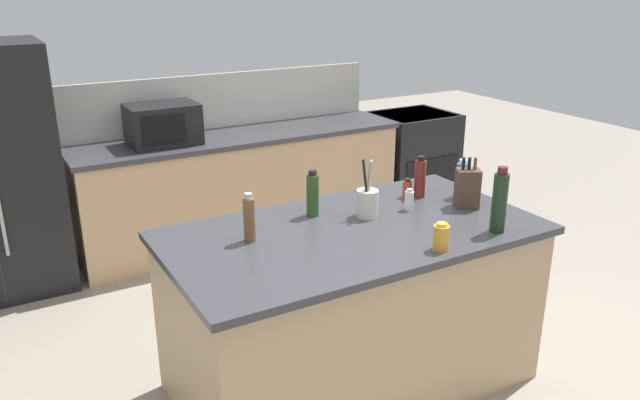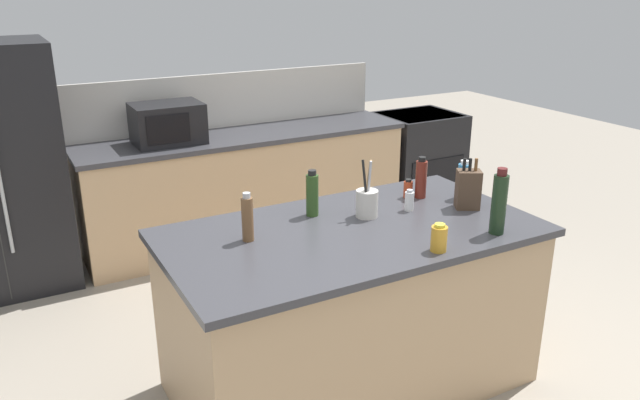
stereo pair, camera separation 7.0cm
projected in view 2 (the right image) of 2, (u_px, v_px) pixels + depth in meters
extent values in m
plane|color=gray|center=(349.00, 382.00, 3.55)|extent=(14.00, 14.00, 0.00)
cube|color=tan|center=(247.00, 189.00, 5.35)|extent=(2.74, 0.62, 0.90)
cube|color=#38383D|center=(245.00, 136.00, 5.19)|extent=(2.78, 0.66, 0.04)
cube|color=beige|center=(230.00, 100.00, 5.36)|extent=(2.74, 0.03, 0.46)
cube|color=tan|center=(351.00, 312.00, 3.39)|extent=(1.89, 0.99, 0.90)
cube|color=#38383D|center=(352.00, 233.00, 3.24)|extent=(1.95, 1.05, 0.04)
cylinder|color=#ADB2B7|center=(1.00, 185.00, 4.09)|extent=(0.02, 0.02, 0.97)
cube|color=black|center=(417.00, 160.00, 6.16)|extent=(0.76, 0.64, 0.92)
cube|color=black|center=(437.00, 180.00, 5.93)|extent=(0.61, 0.01, 0.41)
cube|color=black|center=(420.00, 115.00, 6.01)|extent=(0.68, 0.58, 0.02)
cube|color=black|center=(168.00, 123.00, 4.84)|extent=(0.53, 0.38, 0.31)
cube|color=black|center=(168.00, 129.00, 4.66)|extent=(0.33, 0.01, 0.22)
cube|color=#4C3828|center=(468.00, 189.00, 3.49)|extent=(0.16, 0.15, 0.22)
cylinder|color=black|center=(464.00, 165.00, 3.44)|extent=(0.02, 0.02, 0.07)
cylinder|color=black|center=(470.00, 165.00, 3.44)|extent=(0.02, 0.02, 0.07)
cylinder|color=brown|center=(476.00, 165.00, 3.44)|extent=(0.02, 0.02, 0.07)
cylinder|color=beige|center=(367.00, 204.00, 3.37)|extent=(0.12, 0.12, 0.15)
cylinder|color=olive|center=(369.00, 175.00, 3.33)|extent=(0.01, 0.05, 0.18)
cylinder|color=black|center=(364.00, 177.00, 3.31)|extent=(0.01, 0.05, 0.18)
cylinder|color=#B2B2B7|center=(370.00, 177.00, 3.31)|extent=(0.01, 0.03, 0.18)
cylinder|color=#3384BC|center=(463.00, 181.00, 3.65)|extent=(0.07, 0.07, 0.20)
cylinder|color=white|center=(465.00, 162.00, 3.61)|extent=(0.05, 0.05, 0.02)
cylinder|color=gold|center=(439.00, 239.00, 2.95)|extent=(0.08, 0.08, 0.12)
cylinder|color=gold|center=(440.00, 225.00, 2.93)|extent=(0.05, 0.05, 0.02)
cylinder|color=silver|center=(409.00, 201.00, 3.47)|extent=(0.05, 0.05, 0.11)
cylinder|color=#B2B2B7|center=(410.00, 191.00, 3.45)|extent=(0.03, 0.03, 0.02)
cylinder|color=#B73D1E|center=(408.00, 190.00, 3.67)|extent=(0.05, 0.05, 0.10)
cylinder|color=black|center=(408.00, 180.00, 3.65)|extent=(0.03, 0.03, 0.02)
cylinder|color=brown|center=(248.00, 219.00, 3.06)|extent=(0.06, 0.06, 0.22)
cylinder|color=#B2B2B7|center=(246.00, 195.00, 3.01)|extent=(0.04, 0.04, 0.03)
cylinder|color=maroon|center=(421.00, 179.00, 3.65)|extent=(0.07, 0.07, 0.22)
cylinder|color=black|center=(422.00, 159.00, 3.61)|extent=(0.04, 0.04, 0.03)
cylinder|color=#2D4C1E|center=(312.00, 195.00, 3.38)|extent=(0.07, 0.07, 0.23)
cylinder|color=black|center=(312.00, 173.00, 3.33)|extent=(0.04, 0.04, 0.03)
cylinder|color=black|center=(499.00, 205.00, 3.13)|extent=(0.08, 0.08, 0.31)
cylinder|color=#4C1919|center=(502.00, 172.00, 3.07)|extent=(0.05, 0.05, 0.04)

